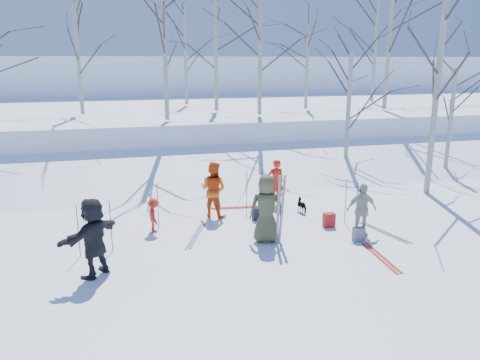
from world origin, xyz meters
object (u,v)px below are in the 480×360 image
object	(u,v)px
backpack_dark	(258,213)
skier_redor_behind	(213,189)
skier_cream_east	(361,210)
skier_grey_west	(93,237)
skier_red_north	(276,182)
backpack_red	(329,220)
skier_red_seated	(154,215)
dog	(303,205)
backpack_grey	(359,235)
skier_olive_center	(266,209)

from	to	relation	value
backpack_dark	skier_redor_behind	bearing A→B (deg)	152.37
skier_cream_east	skier_grey_west	bearing A→B (deg)	-169.95
skier_red_north	backpack_red	bearing A→B (deg)	107.30
skier_redor_behind	backpack_red	distance (m)	3.64
skier_red_seated	dog	xyz separation A→B (m)	(4.76, 0.55, -0.26)
backpack_grey	skier_red_seated	bearing A→B (deg)	157.90
skier_redor_behind	skier_red_seated	bearing A→B (deg)	65.68
skier_red_north	skier_grey_west	world-z (taller)	skier_grey_west
skier_olive_center	skier_cream_east	bearing A→B (deg)	-172.30
skier_olive_center	skier_red_north	xyz separation A→B (m)	(1.36, 3.19, -0.15)
backpack_red	backpack_dark	bearing A→B (deg)	147.78
skier_red_north	backpack_grey	world-z (taller)	skier_red_north
skier_red_north	skier_red_seated	xyz separation A→B (m)	(-4.22, -1.67, -0.28)
skier_grey_west	skier_redor_behind	bearing A→B (deg)	176.72
skier_redor_behind	skier_grey_west	bearing A→B (deg)	84.95
skier_grey_west	backpack_dark	bearing A→B (deg)	162.27
skier_olive_center	backpack_dark	world-z (taller)	skier_olive_center
skier_grey_west	skier_red_north	bearing A→B (deg)	168.06
skier_olive_center	backpack_dark	xyz separation A→B (m)	(0.31, 1.75, -0.73)
skier_redor_behind	skier_red_north	bearing A→B (deg)	-121.03
skier_red_north	skier_grey_west	xyz separation A→B (m)	(-5.74, -4.14, 0.15)
skier_red_seated	backpack_grey	xyz separation A→B (m)	(5.29, -2.15, -0.30)
backpack_grey	backpack_red	bearing A→B (deg)	103.16
skier_cream_east	dog	world-z (taller)	skier_cream_east
skier_grey_west	dog	distance (m)	7.00
skier_cream_east	backpack_grey	distance (m)	0.73
skier_redor_behind	skier_olive_center	bearing A→B (deg)	151.89
skier_red_seated	backpack_grey	bearing A→B (deg)	-114.84
dog	backpack_red	world-z (taller)	dog
skier_red_north	skier_olive_center	bearing A→B (deg)	67.39
skier_redor_behind	backpack_dark	xyz separation A→B (m)	(1.26, -0.66, -0.68)
skier_redor_behind	skier_grey_west	world-z (taller)	skier_grey_west
skier_olive_center	skier_cream_east	distance (m)	2.71
skier_olive_center	skier_grey_west	size ratio (longest dim) A/B	1.01
skier_olive_center	backpack_grey	distance (m)	2.62
backpack_red	backpack_dark	world-z (taller)	backpack_red
skier_redor_behind	dog	size ratio (longest dim) A/B	3.16
skier_red_north	dog	world-z (taller)	skier_red_north
skier_grey_west	backpack_red	size ratio (longest dim) A/B	4.37
backpack_red	backpack_grey	bearing A→B (deg)	-76.84
backpack_red	backpack_grey	size ratio (longest dim) A/B	1.11
skier_olive_center	skier_red_north	bearing A→B (deg)	-100.34
skier_olive_center	skier_grey_west	bearing A→B (deg)	25.14
skier_red_north	backpack_red	xyz separation A→B (m)	(0.78, -2.58, -0.56)
skier_red_seated	backpack_dark	size ratio (longest dim) A/B	2.46
skier_cream_east	dog	distance (m)	2.49
skier_redor_behind	backpack_grey	xyz separation A→B (m)	(3.37, -3.05, -0.69)
skier_redor_behind	backpack_dark	world-z (taller)	skier_redor_behind
dog	skier_cream_east	bearing A→B (deg)	96.70
skier_cream_east	skier_red_seated	bearing A→B (deg)	166.71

